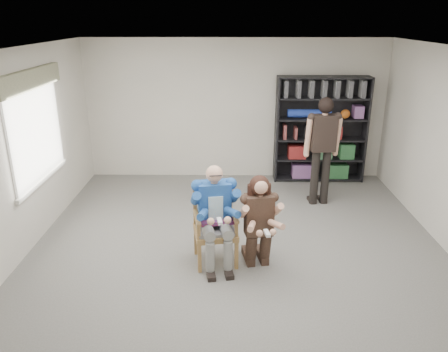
# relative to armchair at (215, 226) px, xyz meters

# --- Properties ---
(room_shell) EXTENTS (6.00, 7.00, 2.80)m
(room_shell) POSITION_rel_armchair_xyz_m (0.31, -0.05, 0.86)
(room_shell) COLOR silver
(room_shell) RESTS_ON ground
(floor) EXTENTS (6.00, 7.00, 0.01)m
(floor) POSITION_rel_armchair_xyz_m (0.31, -0.05, -0.54)
(floor) COLOR #65625E
(floor) RESTS_ON ground
(window_left) EXTENTS (0.16, 2.00, 1.75)m
(window_left) POSITION_rel_armchair_xyz_m (-2.64, 0.95, 1.09)
(window_left) COLOR white
(window_left) RESTS_ON room_shell
(armchair) EXTENTS (0.72, 0.70, 1.07)m
(armchair) POSITION_rel_armchair_xyz_m (0.00, 0.00, 0.00)
(armchair) COLOR olive
(armchair) RESTS_ON floor
(seated_man) EXTENTS (0.73, 0.93, 1.39)m
(seated_man) POSITION_rel_armchair_xyz_m (0.00, 0.00, 0.16)
(seated_man) COLOR navy
(seated_man) RESTS_ON floor
(kneeling_woman) EXTENTS (0.68, 0.94, 1.27)m
(kneeling_woman) POSITION_rel_armchair_xyz_m (0.58, -0.12, 0.10)
(kneeling_woman) COLOR #35211B
(kneeling_woman) RESTS_ON floor
(bookshelf) EXTENTS (1.80, 0.38, 2.10)m
(bookshelf) POSITION_rel_armchair_xyz_m (2.01, 3.23, 0.51)
(bookshelf) COLOR black
(bookshelf) RESTS_ON floor
(standing_man) EXTENTS (0.63, 0.40, 1.90)m
(standing_man) POSITION_rel_armchair_xyz_m (1.80, 2.01, 0.41)
(standing_man) COLOR black
(standing_man) RESTS_ON floor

